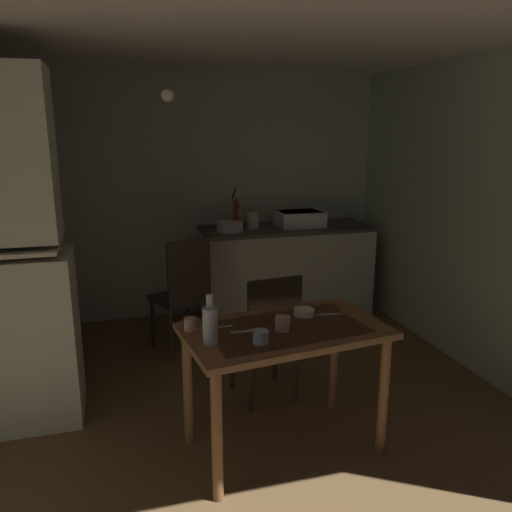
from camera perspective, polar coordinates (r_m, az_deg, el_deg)
The scene contains 21 objects.
ground_plane at distance 3.65m, azimuth -4.34°, elevation -15.96°, with size 4.98×4.98×0.00m, color brown.
wall_back at distance 5.02m, azimuth -8.78°, elevation 6.58°, with size 4.08×0.10×2.36m, color #B4C5AC.
wall_right at distance 4.12m, azimuth 24.42°, elevation 3.86°, with size 0.10×3.68×2.36m, color #B0C4AE.
ceiling_slab at distance 3.21m, azimuth -5.21°, elevation 24.61°, with size 4.08×3.68×0.10m, color silver.
counter_cabinet at distance 5.03m, azimuth 3.39°, elevation -1.76°, with size 1.65×0.64×0.90m.
sink_basin at distance 4.96m, azimuth 4.91°, elevation 4.23°, with size 0.44×0.34×0.15m.
hand_pump at distance 4.81m, azimuth -2.28°, elevation 5.06°, with size 0.05×0.27×0.39m.
mixing_bowl_counter at distance 4.72m, azimuth -2.97°, elevation 3.33°, with size 0.25×0.25×0.09m, color white.
stoneware_crock at distance 4.85m, azimuth -0.37°, elevation 4.06°, with size 0.12×0.12×0.16m, color beige.
dining_table at distance 2.89m, azimuth 3.26°, elevation -10.12°, with size 1.19×0.79×0.75m.
chair_far_side at distance 3.46m, azimuth 1.28°, elevation -8.76°, with size 0.45×0.45×0.91m.
chair_by_counter at distance 4.20m, azimuth -8.19°, elevation -4.16°, with size 0.52×0.52×0.99m.
serving_bowl_wide at distance 3.04m, azimuth 5.42°, elevation -6.30°, with size 0.12×0.12×0.04m, color white.
mug_dark at distance 2.64m, azimuth 0.53°, elevation -9.06°, with size 0.08×0.08×0.07m, color #9EB2C6.
teacup_cream at distance 2.80m, azimuth 3.02°, elevation -7.59°, with size 0.08×0.08×0.08m, color tan.
teacup_mint at distance 2.82m, azimuth -7.39°, elevation -7.62°, with size 0.07×0.07×0.07m, color tan.
glass_bottle at distance 2.62m, azimuth -5.19°, elevation -7.65°, with size 0.08×0.08×0.26m.
table_knife at distance 2.85m, azimuth -4.74°, elevation -8.00°, with size 0.20×0.02×0.01m, color silver.
teaspoon_near_bowl at distance 3.07m, azimuth 8.28°, elevation -6.48°, with size 0.15×0.02×0.01m, color beige.
teaspoon_by_cup at distance 2.78m, azimuth -1.60°, elevation -8.52°, with size 0.13×0.02×0.01m, color beige.
pendant_bulb at distance 3.32m, azimuth -9.95°, elevation 17.36°, with size 0.08×0.08×0.08m, color #F9EFCC.
Camera 1 is at (-0.59, -3.10, 1.83)m, focal length 35.54 mm.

